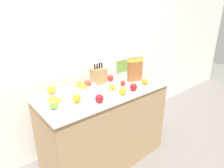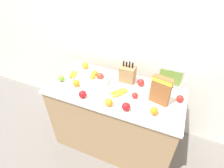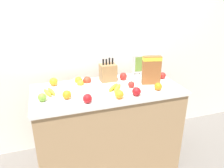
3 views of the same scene
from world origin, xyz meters
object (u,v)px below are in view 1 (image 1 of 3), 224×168
(banana_bunch_right, at_px, (55,99))
(orange_mid_left, at_px, (77,99))
(banana_bunch_left, at_px, (112,87))
(apple_middle, at_px, (99,98))
(apple_rear, at_px, (111,78))
(orange_back_center, at_px, (123,91))
(fruit_bowl, at_px, (84,89))
(orange_front_center, at_px, (145,81))
(apple_leftmost, at_px, (123,83))
(apple_rightmost, at_px, (139,74))
(orange_mid_right, at_px, (52,90))
(small_monitor, at_px, (122,67))
(knife_block, at_px, (99,76))
(cereal_box, at_px, (135,69))
(apple_near_bananas, at_px, (133,87))
(apple_front, at_px, (54,105))

(banana_bunch_right, xyz_separation_m, orange_mid_left, (0.14, -0.16, 0.02))
(banana_bunch_left, bearing_deg, apple_middle, -148.68)
(apple_rear, relative_size, orange_back_center, 0.99)
(fruit_bowl, height_order, orange_mid_left, fruit_bowl)
(apple_rear, relative_size, orange_front_center, 1.07)
(apple_leftmost, bearing_deg, banana_bunch_right, 172.98)
(orange_back_center, bearing_deg, apple_rightmost, 27.32)
(apple_rightmost, height_order, orange_mid_right, orange_mid_right)
(banana_bunch_left, relative_size, banana_bunch_right, 1.10)
(orange_back_center, bearing_deg, apple_leftmost, 45.13)
(banana_bunch_right, relative_size, orange_mid_left, 2.38)
(orange_front_center, bearing_deg, fruit_bowl, 160.98)
(banana_bunch_left, distance_m, apple_middle, 0.37)
(apple_rightmost, bearing_deg, apple_leftmost, -164.03)
(small_monitor, bearing_deg, orange_front_center, -97.61)
(knife_block, height_order, apple_middle, knife_block)
(banana_bunch_right, distance_m, orange_back_center, 0.65)
(apple_leftmost, bearing_deg, orange_back_center, -134.87)
(knife_block, xyz_separation_m, cereal_box, (0.39, -0.22, 0.07))
(apple_near_bananas, distance_m, orange_mid_left, 0.62)
(knife_block, xyz_separation_m, banana_bunch_right, (-0.62, -0.15, -0.07))
(cereal_box, xyz_separation_m, apple_leftmost, (-0.23, -0.03, -0.13))
(apple_front, xyz_separation_m, orange_back_center, (0.65, -0.15, 0.00))
(banana_bunch_right, relative_size, orange_back_center, 2.35)
(banana_bunch_left, relative_size, apple_rightmost, 2.88)
(banana_bunch_left, distance_m, apple_near_bananas, 0.23)
(cereal_box, height_order, apple_leftmost, cereal_box)
(small_monitor, distance_m, apple_rightmost, 0.25)
(orange_mid_left, bearing_deg, apple_middle, -40.23)
(knife_block, height_order, banana_bunch_left, knife_block)
(apple_rear, bearing_deg, orange_mid_right, 174.86)
(apple_rear, bearing_deg, apple_rightmost, -13.62)
(knife_block, relative_size, small_monitor, 1.08)
(apple_middle, height_order, orange_front_center, apple_middle)
(knife_block, distance_m, orange_front_center, 0.55)
(orange_mid_right, bearing_deg, orange_mid_left, -75.58)
(banana_bunch_left, relative_size, orange_mid_right, 2.53)
(fruit_bowl, relative_size, apple_near_bananas, 3.26)
(banana_bunch_right, relative_size, apple_front, 2.52)
(banana_bunch_right, bearing_deg, orange_mid_left, -47.76)
(knife_block, bearing_deg, apple_rightmost, -12.33)
(small_monitor, xyz_separation_m, orange_front_center, (-0.06, -0.45, -0.09))
(small_monitor, relative_size, orange_back_center, 3.26)
(banana_bunch_left, relative_size, apple_front, 2.78)
(cereal_box, height_order, banana_bunch_left, cereal_box)
(cereal_box, relative_size, apple_rear, 3.65)
(knife_block, relative_size, banana_bunch_right, 1.50)
(orange_back_center, bearing_deg, banana_bunch_left, 81.05)
(orange_mid_right, bearing_deg, banana_bunch_right, -105.59)
(orange_mid_left, relative_size, orange_front_center, 1.07)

